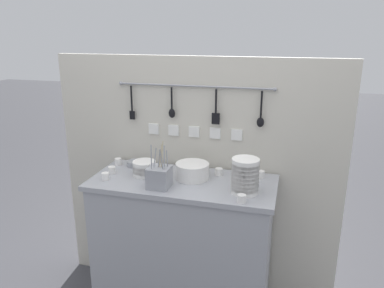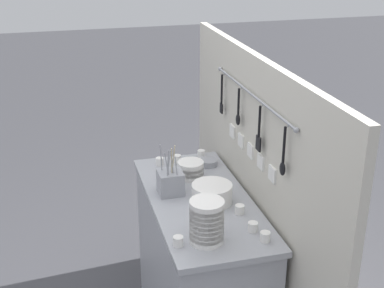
{
  "view_description": "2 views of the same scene",
  "coord_description": "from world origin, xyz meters",
  "px_view_note": "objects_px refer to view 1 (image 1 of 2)",
  "views": [
    {
      "loc": [
        0.61,
        -1.99,
        1.8
      ],
      "look_at": [
        0.06,
        -0.01,
        1.17
      ],
      "focal_mm": 35.0,
      "sensor_mm": 36.0,
      "label": 1
    },
    {
      "loc": [
        2.29,
        -0.65,
        2.22
      ],
      "look_at": [
        -0.07,
        -0.02,
        1.21
      ],
      "focal_mm": 50.0,
      "sensor_mm": 36.0,
      "label": 2
    }
  ],
  "objects_px": {
    "bowl_stack_back_corner": "(245,176)",
    "cup_front_right": "(245,174)",
    "cup_edge_far": "(105,176)",
    "cup_centre": "(219,172)",
    "plate_stack": "(192,171)",
    "cup_back_left": "(118,162)",
    "cup_by_caddy": "(112,170)",
    "steel_mixing_bowl": "(135,163)",
    "bowl_stack_nested_right": "(144,168)",
    "cup_front_left": "(261,174)",
    "cutlery_caddy": "(159,177)",
    "cup_mid_row": "(242,199)"
  },
  "relations": [
    {
      "from": "bowl_stack_back_corner",
      "to": "cup_front_right",
      "type": "height_order",
      "value": "bowl_stack_back_corner"
    },
    {
      "from": "cup_edge_far",
      "to": "cup_centre",
      "type": "bearing_deg",
      "value": 21.78
    },
    {
      "from": "plate_stack",
      "to": "cup_back_left",
      "type": "height_order",
      "value": "plate_stack"
    },
    {
      "from": "cup_by_caddy",
      "to": "cup_edge_far",
      "type": "xyz_separation_m",
      "value": [
        0.01,
        -0.11,
        0.0
      ]
    },
    {
      "from": "cup_by_caddy",
      "to": "cup_edge_far",
      "type": "relative_size",
      "value": 1.0
    },
    {
      "from": "bowl_stack_back_corner",
      "to": "steel_mixing_bowl",
      "type": "bearing_deg",
      "value": 162.84
    },
    {
      "from": "cup_front_right",
      "to": "bowl_stack_nested_right",
      "type": "bearing_deg",
      "value": -167.96
    },
    {
      "from": "cup_front_right",
      "to": "cup_by_caddy",
      "type": "height_order",
      "value": "same"
    },
    {
      "from": "bowl_stack_back_corner",
      "to": "cup_front_left",
      "type": "relative_size",
      "value": 4.38
    },
    {
      "from": "steel_mixing_bowl",
      "to": "cutlery_caddy",
      "type": "height_order",
      "value": "cutlery_caddy"
    },
    {
      "from": "bowl_stack_back_corner",
      "to": "cutlery_caddy",
      "type": "distance_m",
      "value": 0.48
    },
    {
      "from": "steel_mixing_bowl",
      "to": "cup_edge_far",
      "type": "xyz_separation_m",
      "value": [
        -0.07,
        -0.27,
        0.01
      ]
    },
    {
      "from": "bowl_stack_nested_right",
      "to": "cup_edge_far",
      "type": "xyz_separation_m",
      "value": [
        -0.2,
        -0.13,
        -0.02
      ]
    },
    {
      "from": "steel_mixing_bowl",
      "to": "cutlery_caddy",
      "type": "bearing_deg",
      "value": -45.73
    },
    {
      "from": "cup_mid_row",
      "to": "plate_stack",
      "type": "bearing_deg",
      "value": 143.01
    },
    {
      "from": "cup_front_right",
      "to": "cutlery_caddy",
      "type": "bearing_deg",
      "value": -148.77
    },
    {
      "from": "plate_stack",
      "to": "cup_mid_row",
      "type": "relative_size",
      "value": 4.45
    },
    {
      "from": "bowl_stack_back_corner",
      "to": "cup_by_caddy",
      "type": "bearing_deg",
      "value": 175.26
    },
    {
      "from": "cup_front_left",
      "to": "cup_back_left",
      "type": "bearing_deg",
      "value": -178.63
    },
    {
      "from": "bowl_stack_nested_right",
      "to": "cutlery_caddy",
      "type": "height_order",
      "value": "cutlery_caddy"
    },
    {
      "from": "cup_centre",
      "to": "cup_by_caddy",
      "type": "bearing_deg",
      "value": -166.99
    },
    {
      "from": "bowl_stack_back_corner",
      "to": "cup_by_caddy",
      "type": "height_order",
      "value": "bowl_stack_back_corner"
    },
    {
      "from": "steel_mixing_bowl",
      "to": "cup_centre",
      "type": "relative_size",
      "value": 2.32
    },
    {
      "from": "cup_front_left",
      "to": "cup_edge_far",
      "type": "bearing_deg",
      "value": -162.48
    },
    {
      "from": "cup_back_left",
      "to": "cup_by_caddy",
      "type": "distance_m",
      "value": 0.16
    },
    {
      "from": "plate_stack",
      "to": "steel_mixing_bowl",
      "type": "bearing_deg",
      "value": 165.68
    },
    {
      "from": "bowl_stack_back_corner",
      "to": "cup_front_right",
      "type": "xyz_separation_m",
      "value": [
        -0.03,
        0.22,
        -0.08
      ]
    },
    {
      "from": "bowl_stack_nested_right",
      "to": "cup_front_right",
      "type": "bearing_deg",
      "value": 12.04
    },
    {
      "from": "cup_front_left",
      "to": "bowl_stack_nested_right",
      "type": "bearing_deg",
      "value": -167.7
    },
    {
      "from": "bowl_stack_nested_right",
      "to": "cup_edge_far",
      "type": "height_order",
      "value": "bowl_stack_nested_right"
    },
    {
      "from": "steel_mixing_bowl",
      "to": "cup_centre",
      "type": "height_order",
      "value": "cup_centre"
    },
    {
      "from": "cup_front_left",
      "to": "cup_edge_far",
      "type": "relative_size",
      "value": 1.0
    },
    {
      "from": "plate_stack",
      "to": "cup_front_left",
      "type": "relative_size",
      "value": 4.45
    },
    {
      "from": "bowl_stack_nested_right",
      "to": "cutlery_caddy",
      "type": "relative_size",
      "value": 0.53
    },
    {
      "from": "cup_front_right",
      "to": "cup_back_left",
      "type": "height_order",
      "value": "same"
    },
    {
      "from": "bowl_stack_back_corner",
      "to": "cup_front_right",
      "type": "distance_m",
      "value": 0.24
    },
    {
      "from": "cup_mid_row",
      "to": "cup_edge_far",
      "type": "xyz_separation_m",
      "value": [
        -0.83,
        0.09,
        0.0
      ]
    },
    {
      "from": "cup_front_right",
      "to": "steel_mixing_bowl",
      "type": "bearing_deg",
      "value": 179.23
    },
    {
      "from": "cup_back_left",
      "to": "steel_mixing_bowl",
      "type": "bearing_deg",
      "value": 4.87
    },
    {
      "from": "cup_by_caddy",
      "to": "cup_edge_far",
      "type": "bearing_deg",
      "value": -84.01
    },
    {
      "from": "plate_stack",
      "to": "cup_front_left",
      "type": "xyz_separation_m",
      "value": [
        0.4,
        0.12,
        -0.03
      ]
    },
    {
      "from": "cup_by_caddy",
      "to": "cup_centre",
      "type": "bearing_deg",
      "value": 13.01
    },
    {
      "from": "cup_front_left",
      "to": "cup_mid_row",
      "type": "bearing_deg",
      "value": -99.52
    },
    {
      "from": "bowl_stack_back_corner",
      "to": "cup_front_left",
      "type": "height_order",
      "value": "bowl_stack_back_corner"
    },
    {
      "from": "steel_mixing_bowl",
      "to": "cup_edge_far",
      "type": "distance_m",
      "value": 0.28
    },
    {
      "from": "cup_centre",
      "to": "bowl_stack_back_corner",
      "type": "bearing_deg",
      "value": -49.33
    },
    {
      "from": "cup_back_left",
      "to": "cup_by_caddy",
      "type": "relative_size",
      "value": 1.0
    },
    {
      "from": "steel_mixing_bowl",
      "to": "cup_mid_row",
      "type": "relative_size",
      "value": 2.32
    },
    {
      "from": "cup_front_right",
      "to": "cup_back_left",
      "type": "relative_size",
      "value": 1.0
    },
    {
      "from": "plate_stack",
      "to": "cup_front_right",
      "type": "xyz_separation_m",
      "value": [
        0.31,
        0.1,
        -0.03
      ]
    }
  ]
}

